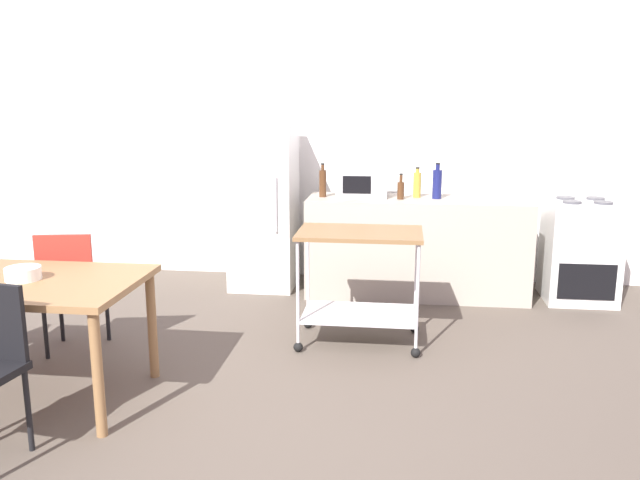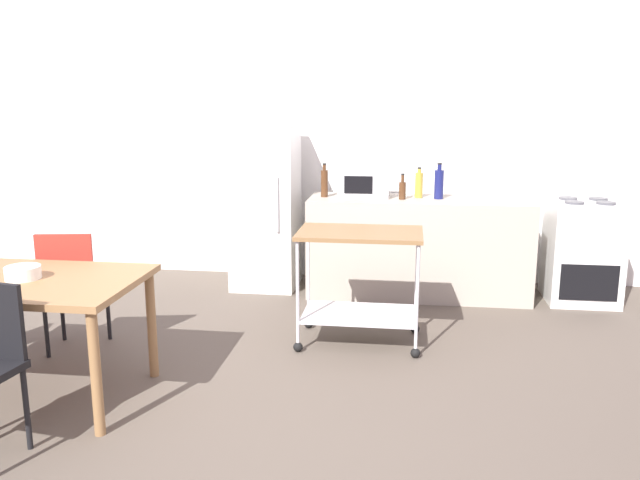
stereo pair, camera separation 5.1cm
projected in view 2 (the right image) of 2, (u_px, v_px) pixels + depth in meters
ground_plane at (260, 421)px, 3.73m from camera, size 12.00×12.00×0.00m
back_wall at (329, 133)px, 6.52m from camera, size 8.40×0.12×2.90m
kitchen_counter at (418, 247)px, 6.03m from camera, size 2.00×0.64×0.90m
dining_table at (13, 291)px, 3.91m from camera, size 1.50×0.90×0.75m
chair_red at (72, 282)px, 4.65m from camera, size 0.47×0.47×0.89m
stove_oven at (582, 251)px, 5.86m from camera, size 0.60×0.61×0.92m
refrigerator at (265, 207)px, 6.25m from camera, size 0.60×0.63×1.55m
kitchen_cart at (360, 268)px, 4.81m from camera, size 0.91×0.57×0.85m
bottle_vinegar at (324, 183)px, 6.02m from camera, size 0.07×0.07×0.31m
microwave at (364, 182)px, 6.04m from camera, size 0.46×0.35×0.26m
bottle_sesame_oil at (402, 190)px, 5.88m from camera, size 0.06×0.06×0.23m
bottle_olive_oil at (419, 185)px, 5.98m from camera, size 0.07×0.07×0.28m
bottle_soda at (439, 184)px, 5.90m from camera, size 0.08×0.08×0.32m
fruit_bowl at (23, 273)px, 3.87m from camera, size 0.21×0.21×0.08m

